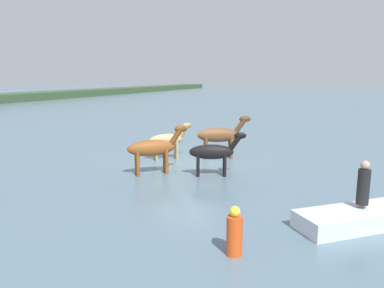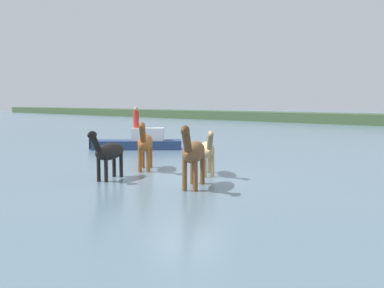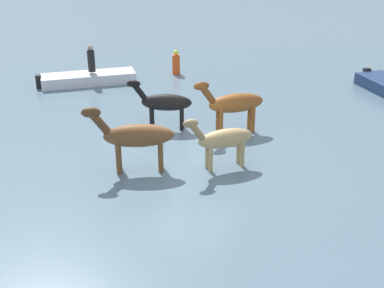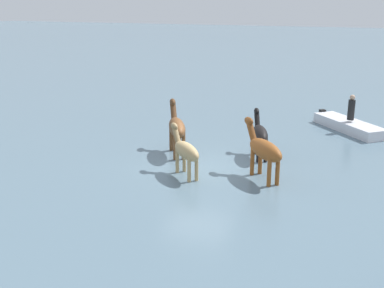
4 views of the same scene
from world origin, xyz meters
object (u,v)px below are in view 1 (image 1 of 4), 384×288
at_px(horse_gray_outer, 213,152).
at_px(boat_launch_far, 369,219).
at_px(horse_chestnut_trailing, 154,148).
at_px(person_helmsman_aft, 364,184).
at_px(horse_rear_stallion, 167,140).
at_px(buoy_channel_marker, 234,233).
at_px(horse_dun_straggler, 220,135).

xyz_separation_m(horse_gray_outer, boat_launch_far, (-2.88, -5.58, -0.80)).
height_order(horse_chestnut_trailing, person_helmsman_aft, horse_chestnut_trailing).
distance_m(horse_chestnut_trailing, horse_gray_outer, 2.41).
xyz_separation_m(horse_rear_stallion, buoy_channel_marker, (-7.83, -5.84, -0.42)).
bearing_deg(horse_dun_straggler, boat_launch_far, -75.11).
distance_m(horse_dun_straggler, boat_launch_far, 8.89).
height_order(horse_chestnut_trailing, buoy_channel_marker, horse_chestnut_trailing).
xyz_separation_m(horse_chestnut_trailing, person_helmsman_aft, (-2.22, -7.66, 0.05)).
height_order(horse_rear_stallion, buoy_channel_marker, horse_rear_stallion).
distance_m(horse_rear_stallion, person_helmsman_aft, 9.69).
relative_size(horse_chestnut_trailing, horse_rear_stallion, 1.13).
bearing_deg(person_helmsman_aft, buoy_channel_marker, 139.71).
height_order(boat_launch_far, person_helmsman_aft, person_helmsman_aft).
relative_size(person_helmsman_aft, buoy_channel_marker, 1.04).
relative_size(horse_dun_straggler, boat_launch_far, 0.64).
distance_m(horse_chestnut_trailing, horse_dun_straggler, 4.16).
bearing_deg(boat_launch_far, horse_gray_outer, -70.17).
bearing_deg(boat_launch_far, person_helmsman_aft, -23.01).
distance_m(horse_gray_outer, boat_launch_far, 6.33).
height_order(horse_rear_stallion, boat_launch_far, horse_rear_stallion).
relative_size(horse_rear_stallion, person_helmsman_aft, 1.54).
bearing_deg(buoy_channel_marker, horse_rear_stallion, 36.71).
bearing_deg(horse_gray_outer, horse_chestnut_trailing, 174.20).
xyz_separation_m(horse_chestnut_trailing, horse_dun_straggler, (3.90, -1.42, 0.05)).
bearing_deg(horse_rear_stallion, horse_chestnut_trailing, -121.28).
bearing_deg(person_helmsman_aft, horse_gray_outer, 61.18).
relative_size(horse_chestnut_trailing, person_helmsman_aft, 1.74).
distance_m(boat_launch_far, buoy_channel_marker, 4.18).
bearing_deg(buoy_channel_marker, horse_gray_outer, 25.07).
bearing_deg(horse_rear_stallion, boat_launch_far, -76.14).
bearing_deg(person_helmsman_aft, horse_dun_straggler, 45.55).
xyz_separation_m(horse_dun_straggler, boat_launch_far, (-6.05, -6.45, -0.96)).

